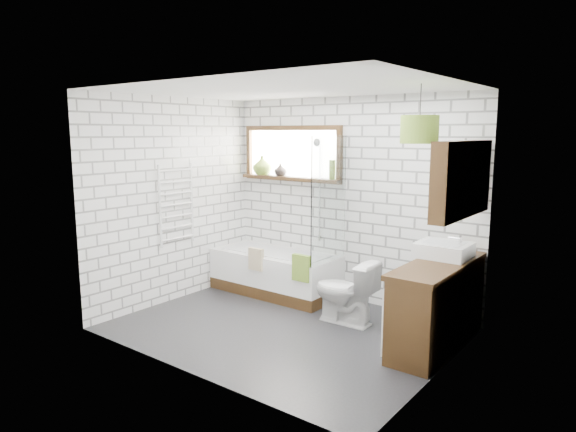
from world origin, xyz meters
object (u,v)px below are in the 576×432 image
Objects in this scene: pendant at (419,129)px; bathtub at (275,272)px; basin at (444,250)px; toilet at (345,291)px; vanity at (437,305)px.

bathtub is at bearing 163.07° from pendant.
basin reaches higher than toilet.
vanity is (2.32, -0.37, 0.15)m from bathtub.
basin is at bearing 103.10° from vanity.
toilet is 2.11× the size of pendant.
pendant reaches higher than basin.
pendant is (0.91, -0.29, 1.74)m from toilet.
bathtub is 2.93m from pendant.
basin reaches higher than vanity.
bathtub is at bearing -107.99° from toilet.
basin is 1.16m from toilet.
toilet is at bearing -16.32° from bathtub.
vanity is 2.05× the size of toilet.
bathtub is 2.34× the size of toilet.
vanity is 1.71m from pendant.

